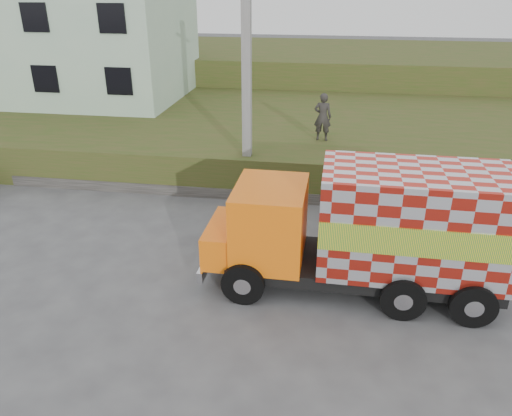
% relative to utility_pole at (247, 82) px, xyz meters
% --- Properties ---
extents(ground, '(120.00, 120.00, 0.00)m').
position_rel_utility_pole_xyz_m(ground, '(1.00, -4.60, -4.08)').
color(ground, '#474749').
rests_on(ground, ground).
extents(embankment, '(40.00, 12.00, 1.50)m').
position_rel_utility_pole_xyz_m(embankment, '(1.00, 5.40, -3.33)').
color(embankment, '#334B19').
rests_on(embankment, ground).
extents(embankment_far, '(40.00, 12.00, 3.00)m').
position_rel_utility_pole_xyz_m(embankment_far, '(1.00, 17.40, -2.58)').
color(embankment_far, '#334B19').
rests_on(embankment_far, ground).
extents(retaining_strip, '(16.00, 0.50, 0.40)m').
position_rel_utility_pole_xyz_m(retaining_strip, '(-1.00, -0.40, -3.88)').
color(retaining_strip, '#595651').
rests_on(retaining_strip, ground).
extents(building, '(10.00, 8.00, 6.00)m').
position_rel_utility_pole_xyz_m(building, '(-10.00, 8.40, 0.42)').
color(building, '#B0CDAF').
rests_on(building, embankment).
extents(utility_pole, '(1.20, 0.30, 8.00)m').
position_rel_utility_pole_xyz_m(utility_pole, '(0.00, 0.00, 0.00)').
color(utility_pole, gray).
rests_on(utility_pole, ground).
extents(cargo_truck, '(7.38, 2.62, 3.28)m').
position_rel_utility_pole_xyz_m(cargo_truck, '(4.03, -5.56, -2.39)').
color(cargo_truck, black).
rests_on(cargo_truck, ground).
extents(cow, '(1.16, 1.61, 1.24)m').
position_rel_utility_pole_xyz_m(cow, '(-0.22, -3.71, -3.45)').
color(cow, '#37200D').
rests_on(cow, ground).
extents(pedestrian, '(0.70, 0.49, 1.83)m').
position_rel_utility_pole_xyz_m(pedestrian, '(2.54, 2.24, -1.66)').
color(pedestrian, '#292724').
rests_on(pedestrian, embankment).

